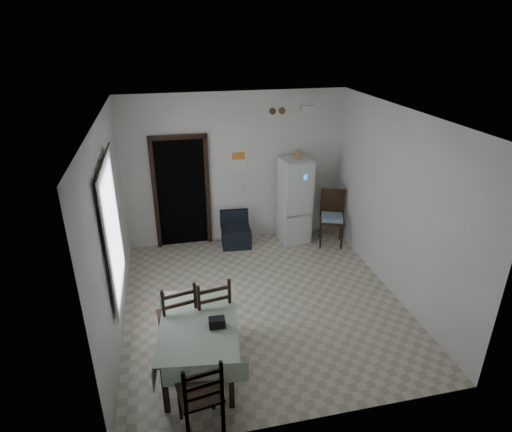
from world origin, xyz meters
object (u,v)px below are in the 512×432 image
Objects in this scene: dining_chair_near_head at (200,392)px; dining_chair_far_left at (177,315)px; corner_chair at (332,219)px; dining_chair_far_right at (211,309)px; navy_seat at (236,230)px; fridge at (295,201)px; dining_table at (200,347)px.

dining_chair_far_left is at bearing -92.19° from dining_chair_near_head.
dining_chair_far_right is at bearing -118.79° from corner_chair.
dining_chair_near_head is (-1.10, -4.01, 0.17)m from navy_seat.
fridge is 1.27m from navy_seat.
dining_chair_far_right reaches higher than dining_table.
corner_chair is at bearing 52.45° from dining_table.
fridge is 2.52× the size of navy_seat.
dining_chair_far_left is at bearing -138.40° from fridge.
navy_seat is (-1.17, 0.00, -0.51)m from fridge.
fridge is at bearing 62.98° from dining_table.
dining_chair_far_right reaches higher than dining_chair_near_head.
dining_chair_far_right is 1.35m from dining_chair_near_head.
dining_chair_near_head reaches higher than navy_seat.
dining_table is (-2.19, -3.17, -0.48)m from fridge.
dining_chair_far_left is at bearing -110.40° from navy_seat.
navy_seat is 0.66× the size of dining_chair_near_head.
fridge is at bearing -135.44° from dining_chair_far_right.
dining_chair_far_left is (-1.26, -2.71, 0.21)m from navy_seat.
dining_chair_near_head is (-2.27, -4.01, -0.34)m from fridge.
dining_chair_near_head is (0.16, -1.30, -0.04)m from dining_chair_far_left.
navy_seat is 0.48× the size of dining_table.
dining_chair_far_left reaches higher than navy_seat.
fridge is 1.21× the size of dining_table.
corner_chair reaches higher than dining_chair_near_head.
dining_chair_far_left is at bearing 124.82° from dining_table.
dining_table is at bearing -104.59° from dining_chair_near_head.
dining_chair_far_left reaches higher than dining_table.
navy_seat is 1.87m from corner_chair.
navy_seat is at bearing 173.43° from fridge.
fridge is at bearing 172.66° from corner_chair.
dining_chair_far_right is at bearing 170.56° from dining_chair_far_left.
fridge reaches higher than corner_chair.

